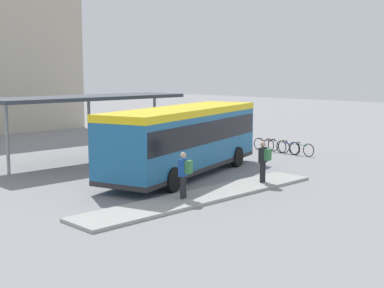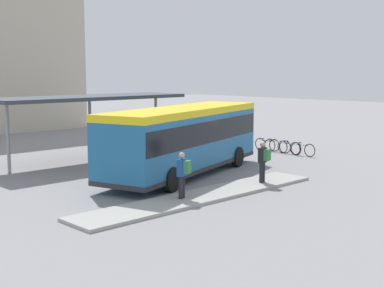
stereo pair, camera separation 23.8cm
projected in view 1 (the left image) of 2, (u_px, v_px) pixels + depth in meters
name	position (u px, v px, depth m)	size (l,w,h in m)	color
ground_plane	(184.00, 175.00, 24.28)	(120.00, 120.00, 0.00)	gray
curb_island	(204.00, 196.00, 20.01)	(11.19, 1.80, 0.12)	#9E9E99
city_bus	(184.00, 136.00, 24.04)	(10.56, 5.55, 3.08)	#1E6093
pedestrian_waiting	(184.00, 172.00, 19.25)	(0.50, 0.53, 1.69)	#232328
pedestrian_companion	(264.00, 159.00, 22.04)	(0.45, 0.50, 1.70)	#232328
bicycle_green	(301.00, 149.00, 29.84)	(0.48, 1.73, 0.75)	black
bicycle_blue	(288.00, 147.00, 30.43)	(0.48, 1.74, 0.75)	black
bicycle_white	(276.00, 146.00, 31.06)	(0.48, 1.79, 0.77)	black
bicycle_black	(266.00, 144.00, 31.78)	(0.48, 1.69, 0.73)	black
station_shelter	(88.00, 99.00, 27.53)	(10.52, 3.18, 3.43)	#383D47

